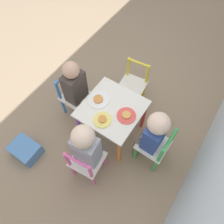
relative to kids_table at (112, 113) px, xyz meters
The scene contains 13 objects.
ground_plane 0.38m from the kids_table, ahead, with size 6.00×6.00×0.00m, color #8C755B.
kids_table is the anchor object (origin of this frame).
chair_blue 0.49m from the kids_table, 91.64° to the right, with size 0.27×0.27×0.51m.
chair_pink 0.49m from the kids_table, ahead, with size 0.28×0.28×0.51m.
chair_green 0.49m from the kids_table, 88.21° to the left, with size 0.27×0.27×0.51m.
chair_yellow 0.49m from the kids_table, behind, with size 0.28×0.28×0.51m.
child_front 0.41m from the kids_table, 91.64° to the right, with size 0.20×0.21×0.74m.
child_right 0.42m from the kids_table, ahead, with size 0.23×0.21×0.77m.
child_back 0.42m from the kids_table, 88.21° to the left, with size 0.20×0.22×0.72m.
plate_front 0.17m from the kids_table, 90.00° to the right, with size 0.19×0.19×0.03m.
plate_right 0.17m from the kids_table, ahead, with size 0.16×0.16×0.03m.
plate_back 0.17m from the kids_table, 90.00° to the left, with size 0.16×0.16×0.03m.
storage_bin 0.92m from the kids_table, 40.44° to the right, with size 0.21×0.27×0.14m.
Camera 1 is at (0.84, 0.56, 2.06)m, focal length 35.00 mm.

